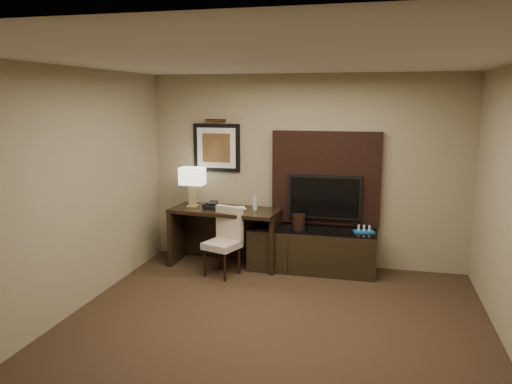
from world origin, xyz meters
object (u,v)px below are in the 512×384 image
(credenza, at_px, (312,250))
(minibar_tray, at_px, (364,229))
(desk_chair, at_px, (222,244))
(ice_bucket, at_px, (299,222))
(desk_phone, at_px, (210,205))
(table_lamp, at_px, (192,186))
(water_bottle, at_px, (255,203))
(desk, at_px, (225,237))
(tv, at_px, (325,197))

(credenza, relative_size, minibar_tray, 6.54)
(desk_chair, xyz_separation_m, ice_bucket, (0.97, 0.42, 0.27))
(desk_phone, bearing_deg, table_lamp, 160.91)
(desk_chair, height_order, water_bottle, water_bottle)
(desk, relative_size, tv, 1.53)
(credenza, bearing_deg, desk_phone, -178.21)
(desk_phone, bearing_deg, desk, 8.19)
(desk, distance_m, tv, 1.52)
(tv, xyz_separation_m, minibar_tray, (0.55, -0.18, -0.37))
(desk_phone, distance_m, ice_bucket, 1.28)
(water_bottle, height_order, ice_bucket, water_bottle)
(table_lamp, distance_m, water_bottle, 0.95)
(credenza, bearing_deg, desk_chair, -158.78)
(desk, xyz_separation_m, desk_chair, (0.09, -0.44, 0.02))
(desk, distance_m, minibar_tray, 1.95)
(desk, bearing_deg, desk_chair, -74.04)
(desk_phone, height_order, minibar_tray, desk_phone)
(desk, height_order, ice_bucket, desk)
(desk_phone, bearing_deg, minibar_tray, -1.55)
(desk_chair, relative_size, table_lamp, 1.40)
(desk, height_order, desk_chair, desk_chair)
(water_bottle, height_order, minibar_tray, water_bottle)
(desk, height_order, desk_phone, desk_phone)
(table_lamp, xyz_separation_m, minibar_tray, (2.43, -0.04, -0.48))
(credenza, distance_m, minibar_tray, 0.77)
(tv, distance_m, minibar_tray, 0.69)
(desk, height_order, credenza, desk)
(minibar_tray, bearing_deg, table_lamp, 179.07)
(tv, xyz_separation_m, table_lamp, (-1.88, -0.14, 0.11))
(ice_bucket, bearing_deg, desk, 178.55)
(tv, relative_size, minibar_tray, 3.76)
(table_lamp, relative_size, desk_phone, 3.25)
(ice_bucket, bearing_deg, desk_phone, -179.41)
(water_bottle, relative_size, minibar_tray, 0.72)
(minibar_tray, bearing_deg, tv, 161.67)
(credenza, bearing_deg, desk, -179.78)
(minibar_tray, bearing_deg, ice_bucket, -177.78)
(table_lamp, distance_m, ice_bucket, 1.62)
(desk, height_order, tv, tv)
(desk_phone, xyz_separation_m, ice_bucket, (1.26, 0.01, -0.17))
(water_bottle, bearing_deg, desk, -175.29)
(desk, distance_m, desk_phone, 0.50)
(ice_bucket, bearing_deg, minibar_tray, 2.22)
(desk, distance_m, desk_chair, 0.45)
(water_bottle, bearing_deg, credenza, -2.48)
(desk, xyz_separation_m, tv, (1.38, 0.19, 0.61))
(table_lamp, xyz_separation_m, water_bottle, (0.93, -0.01, -0.21))
(credenza, distance_m, table_lamp, 1.93)
(desk_phone, bearing_deg, water_bottle, 3.96)
(desk, bearing_deg, minibar_tray, 4.99)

